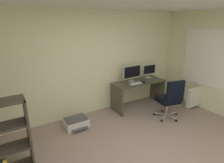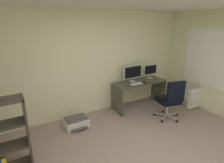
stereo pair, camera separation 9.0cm
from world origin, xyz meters
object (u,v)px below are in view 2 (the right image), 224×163
object	(u,v)px
desk	(139,88)
printer	(76,122)
monitor_main	(133,72)
keyboard	(136,84)
office_chair	(171,98)
computer_mouse	(144,82)
radiator	(198,97)
monitor_secondary	(150,70)

from	to	relation	value
desk	printer	xyz separation A→B (m)	(-1.88, -0.10, -0.44)
monitor_main	keyboard	xyz separation A→B (m)	(-0.05, -0.24, -0.24)
monitor_main	keyboard	size ratio (longest dim) A/B	1.71
keyboard	office_chair	xyz separation A→B (m)	(0.40, -0.82, -0.20)
computer_mouse	radiator	distance (m)	1.58
monitor_main	radiator	size ratio (longest dim) A/B	0.79
keyboard	computer_mouse	world-z (taller)	computer_mouse
monitor_main	keyboard	distance (m)	0.34
office_chair	printer	world-z (taller)	office_chair
monitor_main	printer	bearing A→B (deg)	-172.76
desk	monitor_secondary	xyz separation A→B (m)	(0.46, 0.12, 0.43)
office_chair	keyboard	bearing A→B (deg)	115.64
monitor_secondary	printer	size ratio (longest dim) A/B	0.83
desk	monitor_main	world-z (taller)	monitor_main
desk	monitor_secondary	world-z (taller)	monitor_secondary
desk	printer	bearing A→B (deg)	-176.84
computer_mouse	office_chair	world-z (taller)	office_chair
keyboard	radiator	distance (m)	1.79
printer	office_chair	bearing A→B (deg)	-22.24
monitor_secondary	radiator	xyz separation A→B (m)	(0.89, -1.00, -0.65)
keyboard	office_chair	world-z (taller)	office_chair
monitor_main	monitor_secondary	bearing A→B (deg)	0.01
desk	computer_mouse	distance (m)	0.26
desk	keyboard	bearing A→B (deg)	-148.17
office_chair	printer	size ratio (longest dim) A/B	1.97
monitor_main	office_chair	bearing A→B (deg)	-71.92
office_chair	printer	distance (m)	2.28
monitor_main	keyboard	bearing A→B (deg)	-101.10
computer_mouse	printer	world-z (taller)	computer_mouse
monitor_main	computer_mouse	world-z (taller)	monitor_main
printer	radiator	distance (m)	3.33
office_chair	monitor_main	bearing A→B (deg)	108.08
office_chair	radiator	world-z (taller)	office_chair
computer_mouse	printer	size ratio (longest dim) A/B	0.19
office_chair	computer_mouse	bearing A→B (deg)	101.60
desk	computer_mouse	bearing A→B (deg)	-79.88
desk	monitor_secondary	distance (m)	0.64
monitor_secondary	radiator	bearing A→B (deg)	-48.40
monitor_main	radiator	xyz separation A→B (m)	(1.51, -1.00, -0.67)
monitor_main	printer	distance (m)	1.95
monitor_secondary	keyboard	size ratio (longest dim) A/B	1.25
radiator	desk	bearing A→B (deg)	146.68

